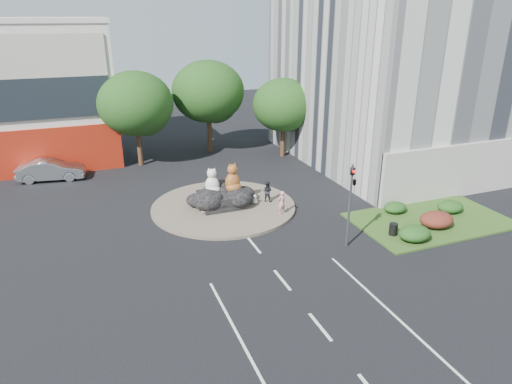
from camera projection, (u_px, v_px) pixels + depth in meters
ground at (282, 280)px, 23.21m from camera, size 120.00×120.00×0.00m
roundabout_island at (224, 206)px, 31.87m from camera, size 10.00×10.00×0.20m
rock_plinth at (223, 199)px, 31.67m from camera, size 3.20×2.60×0.90m
grass_verge at (431, 220)px, 29.83m from camera, size 10.00×6.00×0.12m
tree_left at (136, 107)px, 39.16m from camera, size 6.46×6.46×8.27m
tree_mid at (209, 95)px, 43.14m from camera, size 6.84×6.84×8.76m
tree_right at (284, 107)px, 42.01m from camera, size 5.70×5.70×7.30m
hedge_near_green at (415, 233)px, 26.90m from camera, size 2.00×1.60×0.90m
hedge_red at (437, 220)px, 28.59m from camera, size 2.20×1.76×0.99m
hedge_mid_green at (450, 207)px, 30.77m from camera, size 1.80×1.44×0.81m
hedge_back_green at (395, 207)px, 30.74m from camera, size 1.60×1.28×0.72m
traffic_light at (352, 188)px, 25.35m from camera, size 0.44×1.24×5.00m
street_lamp at (400, 135)px, 32.82m from camera, size 2.34×0.22×8.06m
cat_white at (212, 181)px, 31.08m from camera, size 1.33×1.22×1.88m
cat_tabby at (233, 177)px, 31.44m from camera, size 1.49×1.37×2.08m
kitten_calico at (204, 206)px, 30.48m from camera, size 0.70×0.67×0.91m
kitten_white at (255, 199)px, 31.96m from camera, size 0.55×0.56×0.70m
pedestrian_pink at (282, 203)px, 30.18m from camera, size 0.67×0.53×1.61m
pedestrian_dark at (267, 191)px, 32.24m from camera, size 0.92×0.90×1.50m
parked_car at (51, 170)px, 36.99m from camera, size 5.40×2.57×1.71m
litter_bin at (393, 229)px, 27.61m from camera, size 0.67×0.67×0.74m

